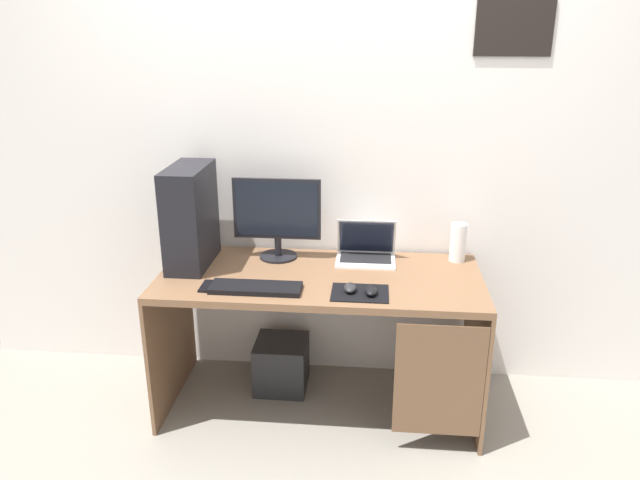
% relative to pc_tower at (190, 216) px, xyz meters
% --- Properties ---
extents(ground_plane, '(8.00, 8.00, 0.00)m').
position_rel_pc_tower_xyz_m(ground_plane, '(0.66, -0.09, -0.99)').
color(ground_plane, gray).
extents(wall_back, '(4.00, 0.05, 2.60)m').
position_rel_pc_tower_xyz_m(wall_back, '(0.66, 0.30, 0.31)').
color(wall_back, silver).
rests_on(wall_back, ground_plane).
extents(desk, '(1.57, 0.70, 0.73)m').
position_rel_pc_tower_xyz_m(desk, '(0.67, -0.10, -0.39)').
color(desk, brown).
rests_on(desk, ground_plane).
extents(pc_tower, '(0.18, 0.40, 0.50)m').
position_rel_pc_tower_xyz_m(pc_tower, '(0.00, 0.00, 0.00)').
color(pc_tower, black).
rests_on(pc_tower, desk).
extents(monitor, '(0.45, 0.20, 0.43)m').
position_rel_pc_tower_xyz_m(monitor, '(0.42, 0.12, -0.03)').
color(monitor, black).
rests_on(monitor, desk).
extents(laptop, '(0.30, 0.23, 0.22)m').
position_rel_pc_tower_xyz_m(laptop, '(0.87, 0.13, -0.21)').
color(laptop, white).
rests_on(laptop, desk).
extents(speaker, '(0.08, 0.08, 0.20)m').
position_rel_pc_tower_xyz_m(speaker, '(1.34, 0.17, -0.15)').
color(speaker, white).
rests_on(speaker, desk).
extents(keyboard, '(0.42, 0.14, 0.02)m').
position_rel_pc_tower_xyz_m(keyboard, '(0.38, -0.30, -0.24)').
color(keyboard, black).
rests_on(keyboard, desk).
extents(mousepad, '(0.26, 0.20, 0.00)m').
position_rel_pc_tower_xyz_m(mousepad, '(0.86, -0.29, -0.25)').
color(mousepad, black).
rests_on(mousepad, desk).
extents(mouse_left, '(0.06, 0.10, 0.03)m').
position_rel_pc_tower_xyz_m(mouse_left, '(0.81, -0.28, -0.23)').
color(mouse_left, '#232326').
rests_on(mouse_left, mousepad).
extents(mouse_right, '(0.06, 0.10, 0.03)m').
position_rel_pc_tower_xyz_m(mouse_right, '(0.91, -0.30, -0.23)').
color(mouse_right, black).
rests_on(mouse_right, mousepad).
extents(cell_phone, '(0.07, 0.13, 0.01)m').
position_rel_pc_tower_xyz_m(cell_phone, '(0.15, -0.28, -0.25)').
color(cell_phone, black).
rests_on(cell_phone, desk).
extents(subwoofer, '(0.28, 0.28, 0.28)m').
position_rel_pc_tower_xyz_m(subwoofer, '(0.43, 0.05, -0.85)').
color(subwoofer, '#232326').
rests_on(subwoofer, ground_plane).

